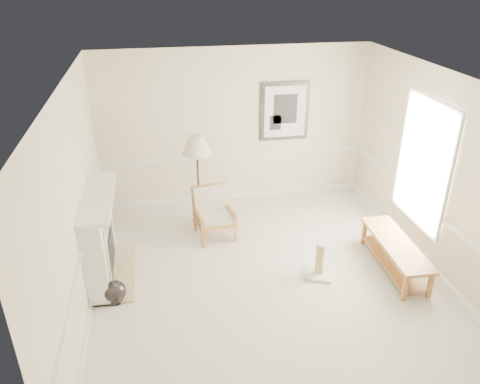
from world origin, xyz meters
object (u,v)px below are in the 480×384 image
floor_vase (115,292)px  scratching_post (319,265)px  floor_lamp (197,147)px  bench (395,251)px  armchair (213,210)px

floor_vase → scratching_post: size_ratio=1.59×
floor_lamp → scratching_post: floor_lamp is taller
floor_lamp → bench: floor_lamp is taller
floor_vase → floor_lamp: floor_lamp is taller
floor_lamp → scratching_post: 2.79m
floor_lamp → bench: (2.73, -1.99, -1.10)m
armchair → bench: bearing=-39.0°
armchair → bench: size_ratio=0.51×
bench → scratching_post: bearing=178.1°
armchair → bench: armchair is taller
floor_vase → scratching_post: (2.93, 0.06, 0.01)m
floor_vase → scratching_post: bearing=1.2°
armchair → scratching_post: 2.04m
floor_vase → bench: (4.10, 0.02, 0.14)m
armchair → bench: 2.96m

